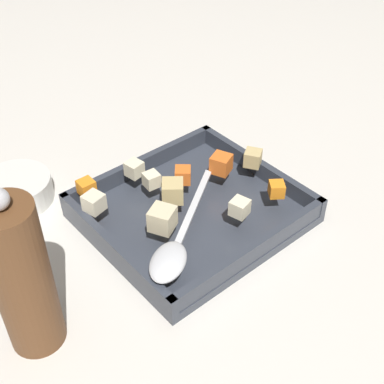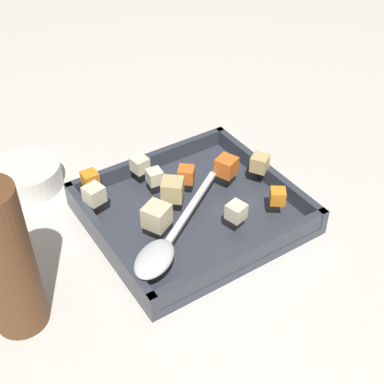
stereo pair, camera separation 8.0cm
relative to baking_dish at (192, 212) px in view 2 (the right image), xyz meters
name	(u,v)px [view 2 (the right image)]	position (x,y,z in m)	size (l,w,h in m)	color
ground_plane	(193,218)	(0.00, 0.00, -0.01)	(4.00, 4.00, 0.00)	beige
baking_dish	(192,212)	(0.00, 0.00, 0.00)	(0.30, 0.28, 0.04)	#333842
carrot_chunk_far_left	(186,174)	(-0.01, -0.04, 0.04)	(0.02, 0.02, 0.02)	orange
carrot_chunk_under_handle	(90,179)	(0.12, -0.11, 0.04)	(0.02, 0.02, 0.02)	orange
carrot_chunk_mid_left	(226,166)	(-0.08, -0.02, 0.05)	(0.03, 0.03, 0.03)	orange
carrot_chunk_heap_top	(278,196)	(-0.10, 0.08, 0.04)	(0.02, 0.02, 0.02)	orange
potato_chunk_front_center	(236,211)	(-0.03, 0.07, 0.04)	(0.02, 0.02, 0.02)	beige
potato_chunk_rim_edge	(157,216)	(0.08, 0.02, 0.05)	(0.03, 0.03, 0.03)	beige
potato_chunk_mid_right	(260,163)	(-0.13, 0.00, 0.04)	(0.03, 0.03, 0.03)	tan
potato_chunk_corner_sw	(140,164)	(0.03, -0.10, 0.04)	(0.02, 0.02, 0.02)	beige
potato_chunk_corner_ne	(155,177)	(0.03, -0.06, 0.04)	(0.02, 0.02, 0.02)	beige
potato_chunk_center	(173,189)	(0.03, -0.02, 0.05)	(0.03, 0.03, 0.03)	tan
parsnip_chunk_corner_se	(94,194)	(0.13, -0.07, 0.04)	(0.03, 0.03, 0.03)	beige
serving_spoon	(159,252)	(0.10, 0.08, 0.04)	(0.22, 0.16, 0.02)	silver
pepper_mill	(5,261)	(0.29, 0.04, 0.10)	(0.07, 0.07, 0.24)	brown
small_prep_bowl	(27,176)	(0.19, -0.22, 0.01)	(0.11, 0.11, 0.04)	silver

